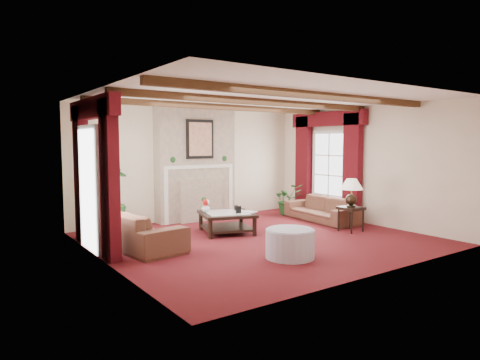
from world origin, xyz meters
TOP-DOWN VIEW (x-y plane):
  - floor at (0.00, 0.00)m, footprint 6.00×6.00m
  - ceiling at (0.00, 0.00)m, footprint 6.00×6.00m
  - back_wall at (0.00, 2.75)m, footprint 6.00×0.02m
  - left_wall at (-3.00, 0.00)m, footprint 0.02×5.50m
  - right_wall at (3.00, 0.00)m, footprint 0.02×5.50m
  - ceiling_beams at (0.00, 0.00)m, footprint 6.00×3.00m
  - fireplace at (0.00, 2.55)m, footprint 2.00×0.52m
  - french_door_left at (-2.97, 1.00)m, footprint 0.10×1.10m
  - french_door_right at (2.97, 1.00)m, footprint 0.10×1.10m
  - curtains_left at (-2.86, 1.00)m, footprint 0.20×2.40m
  - curtains_right at (2.86, 1.00)m, footprint 0.20×2.40m
  - sofa_left at (-2.25, 0.82)m, footprint 2.46×1.34m
  - sofa_right at (2.37, 0.68)m, footprint 2.05×0.91m
  - potted_palm at (-2.52, 1.68)m, footprint 1.75×2.08m
  - small_plant at (2.30, 1.81)m, footprint 0.96×1.02m
  - coffee_table at (-0.24, 0.82)m, footprint 1.31×1.31m
  - side_table at (2.00, -0.54)m, footprint 0.52×0.52m
  - ottoman at (-0.45, -1.37)m, footprint 0.80×0.80m
  - table_lamp at (2.00, -0.54)m, footprint 0.48×0.48m
  - flower_vase at (-0.55, 1.14)m, footprint 0.18×0.19m
  - book at (0.04, 0.54)m, footprint 0.25×0.18m
  - photo_frame_a at (-0.11, 0.58)m, footprint 0.12×0.03m
  - photo_frame_b at (0.06, 0.92)m, footprint 0.09×0.04m

SIDE VIEW (x-z plane):
  - floor at x=0.00m, z-range 0.00..0.00m
  - coffee_table at x=-0.24m, z-range 0.00..0.42m
  - ottoman at x=-0.45m, z-range 0.00..0.46m
  - side_table at x=2.00m, z-range 0.00..0.52m
  - small_plant at x=2.30m, z-range 0.00..0.63m
  - sofa_right at x=2.37m, z-range 0.00..0.76m
  - sofa_left at x=-2.25m, z-range 0.00..0.89m
  - potted_palm at x=-2.52m, z-range 0.00..0.90m
  - photo_frame_b at x=0.06m, z-range 0.42..0.55m
  - photo_frame_a at x=-0.11m, z-range 0.42..0.58m
  - flower_vase at x=-0.55m, z-range 0.42..0.60m
  - book at x=0.04m, z-range 0.42..0.74m
  - table_lamp at x=2.00m, z-range 0.52..1.13m
  - back_wall at x=0.00m, z-range 0.00..2.70m
  - left_wall at x=-3.00m, z-range 0.00..2.70m
  - right_wall at x=3.00m, z-range 0.00..2.70m
  - french_door_left at x=-2.97m, z-range 1.05..3.21m
  - french_door_right at x=2.97m, z-range 1.05..3.21m
  - curtains_left at x=-2.86m, z-range 1.28..3.83m
  - curtains_right at x=2.86m, z-range 1.28..3.83m
  - ceiling_beams at x=0.00m, z-range 2.58..2.70m
  - ceiling at x=0.00m, z-range 2.70..2.70m
  - fireplace at x=0.00m, z-range 1.35..4.05m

